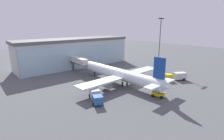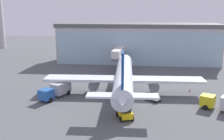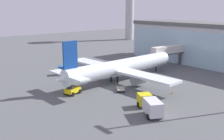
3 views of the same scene
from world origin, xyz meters
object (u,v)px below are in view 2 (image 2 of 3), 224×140
Objects in this scene: catering_truck at (56,90)px; baggage_cart at (153,98)px; jet_bridge at (119,53)px; airplane at (124,77)px; safety_cone_wingtip at (190,90)px; safety_cone_nose at (118,101)px; pushback_tug at (125,113)px.

catering_truck is 18.64m from baggage_cart.
airplane is at bearing -168.71° from jet_bridge.
jet_bridge is 23.37× the size of safety_cone_wingtip.
safety_cone_wingtip is at bearing -102.98° from baggage_cart.
airplane reaches higher than safety_cone_nose.
safety_cone_nose is (12.24, -1.42, -1.19)m from catering_truck.
pushback_tug is at bearing 98.24° from baggage_cart.
catering_truck is at bearing 173.39° from safety_cone_nose.
pushback_tug is 6.59× the size of safety_cone_wingtip.
pushback_tug reaches higher than safety_cone_wingtip.
catering_truck reaches higher than baggage_cart.
jet_bridge is at bearing -13.74° from pushback_tug.
pushback_tug is 6.59× the size of safety_cone_nose.
catering_truck is 27.38m from safety_cone_wingtip.
jet_bridge reaches higher than safety_cone_nose.
airplane is 10.97× the size of baggage_cart.
airplane is (2.82, -21.52, -1.40)m from jet_bridge.
airplane is at bearing 133.07° from catering_truck.
safety_cone_nose is 16.40m from safety_cone_wingtip.
airplane reaches higher than jet_bridge.
catering_truck is 16.56m from pushback_tug.
baggage_cart is at bearing 10.92° from safety_cone_nose.
jet_bridge reaches higher than safety_cone_wingtip.
catering_truck is 2.37× the size of baggage_cart.
jet_bridge is 3.55× the size of pushback_tug.
airplane reaches higher than safety_cone_wingtip.
pushback_tug is (13.95, -8.90, -0.49)m from catering_truck.
airplane is at bearing -15.51° from pushback_tug.
safety_cone_nose is at bearing 171.50° from airplane.
pushback_tug reaches higher than safety_cone_nose.
safety_cone_wingtip is (16.51, -19.66, -4.42)m from jet_bridge.
jet_bridge is at bearing 4.65° from airplane.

